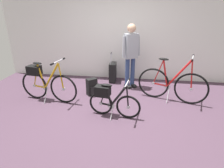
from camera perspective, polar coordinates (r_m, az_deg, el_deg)
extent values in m
plane|color=#473342|center=(3.80, -1.51, -9.35)|extent=(6.77, 6.77, 0.00)
cube|color=white|center=(5.48, 2.27, 15.95)|extent=(6.77, 0.10, 2.79)
torus|color=black|center=(3.60, 4.92, -6.95)|extent=(0.48, 0.11, 0.47)
cylinder|color=#B7B7BC|center=(3.60, 4.92, -6.95)|extent=(0.07, 0.06, 0.06)
torus|color=black|center=(3.73, -3.37, -5.84)|extent=(0.48, 0.11, 0.47)
cylinder|color=#B7B7BC|center=(3.73, -3.37, -5.84)|extent=(0.07, 0.06, 0.06)
cylinder|color=black|center=(3.70, -1.84, -6.13)|extent=(0.21, 0.06, 0.05)
cylinder|color=black|center=(3.54, 1.99, -3.62)|extent=(0.33, 0.09, 0.46)
cylinder|color=black|center=(3.60, -0.97, -3.60)|extent=(0.13, 0.05, 0.40)
cylinder|color=black|center=(3.70, -1.84, -6.13)|extent=(0.21, 0.05, 0.04)
cylinder|color=black|center=(3.51, 4.68, -3.85)|extent=(0.08, 0.04, 0.43)
cylinder|color=black|center=(3.63, -2.54, -3.31)|extent=(0.14, 0.04, 0.39)
ellipsoid|color=black|center=(3.52, -1.67, -0.35)|extent=(0.23, 0.12, 0.05)
cylinder|color=#B7B7BC|center=(3.42, 4.44, -0.28)|extent=(0.03, 0.03, 0.04)
cylinder|color=#B7B7BC|center=(3.41, 4.45, 0.03)|extent=(0.09, 0.44, 0.03)
cylinder|color=black|center=(3.21, 3.65, -1.39)|extent=(0.05, 0.09, 0.04)
cylinder|color=black|center=(3.61, 5.17, 1.29)|extent=(0.05, 0.09, 0.04)
cylinder|color=#B7B7BC|center=(3.68, -0.29, -6.43)|extent=(0.14, 0.03, 0.14)
cylinder|color=#B7B7BC|center=(3.65, -0.11, -8.79)|extent=(0.04, 0.19, 0.22)
cube|color=black|center=(3.60, -2.81, -2.09)|extent=(0.31, 0.24, 0.20)
torus|color=black|center=(4.26, -14.41, -1.53)|extent=(0.65, 0.14, 0.65)
cylinder|color=#B7B7BC|center=(4.26, -14.41, -1.53)|extent=(0.07, 0.06, 0.06)
torus|color=black|center=(4.68, -22.31, -0.41)|extent=(0.65, 0.14, 0.65)
cylinder|color=#B7B7BC|center=(4.68, -22.31, -0.41)|extent=(0.07, 0.06, 0.06)
cylinder|color=#BF8C14|center=(4.59, -20.91, -0.70)|extent=(0.29, 0.08, 0.05)
cylinder|color=#BF8C14|center=(4.30, -17.77, 2.36)|extent=(0.44, 0.11, 0.62)
cylinder|color=#BF8C14|center=(4.46, -20.51, 2.25)|extent=(0.16, 0.06, 0.54)
cylinder|color=#BF8C14|center=(4.59, -20.91, -0.70)|extent=(0.29, 0.07, 0.04)
cylinder|color=#BF8C14|center=(4.17, -15.13, 2.19)|extent=(0.09, 0.04, 0.59)
cylinder|color=#BF8C14|center=(4.54, -21.97, 2.50)|extent=(0.19, 0.05, 0.53)
ellipsoid|color=black|center=(4.41, -21.63, 5.83)|extent=(0.23, 0.12, 0.05)
cylinder|color=#B7B7BC|center=(4.10, -15.93, 6.33)|extent=(0.03, 0.03, 0.04)
cylinder|color=#B7B7BC|center=(4.09, -15.95, 6.60)|extent=(0.09, 0.44, 0.03)
cylinder|color=black|center=(3.92, -17.63, 5.73)|extent=(0.05, 0.09, 0.04)
cylinder|color=black|center=(4.27, -14.41, 7.39)|extent=(0.05, 0.09, 0.04)
cylinder|color=#B7B7BC|center=(4.51, -19.45, -1.01)|extent=(0.14, 0.04, 0.14)
cylinder|color=#B7B7BC|center=(4.48, -19.30, -3.42)|extent=(0.04, 0.19, 0.30)
cube|color=black|center=(4.52, -22.39, 3.87)|extent=(0.31, 0.24, 0.20)
torus|color=black|center=(4.40, 22.72, -1.40)|extent=(0.69, 0.24, 0.71)
cylinder|color=#B7B7BC|center=(4.40, 22.72, -1.40)|extent=(0.07, 0.07, 0.06)
torus|color=black|center=(4.48, 12.33, 0.27)|extent=(0.69, 0.24, 0.71)
cylinder|color=#B7B7BC|center=(4.48, 12.33, 0.27)|extent=(0.07, 0.07, 0.06)
cylinder|color=red|center=(4.46, 14.26, -0.15)|extent=(0.31, 0.12, 0.05)
cylinder|color=red|center=(4.31, 19.55, 3.01)|extent=(0.47, 0.18, 0.68)
cylinder|color=red|center=(4.35, 15.76, 3.14)|extent=(0.17, 0.08, 0.59)
cylinder|color=red|center=(4.46, 14.26, -0.15)|extent=(0.31, 0.11, 0.04)
cylinder|color=red|center=(4.29, 22.91, 2.60)|extent=(0.10, 0.05, 0.64)
cylinder|color=red|center=(4.37, 13.77, 3.55)|extent=(0.20, 0.08, 0.58)
ellipsoid|color=black|center=(4.27, 15.33, 7.25)|extent=(0.24, 0.15, 0.05)
cylinder|color=#B7B7BC|center=(4.20, 23.15, 7.03)|extent=(0.03, 0.03, 0.04)
cylinder|color=#B7B7BC|center=(4.20, 23.19, 7.30)|extent=(0.15, 0.43, 0.03)
cylinder|color=black|center=(3.99, 23.02, 6.60)|extent=(0.06, 0.10, 0.04)
cylinder|color=black|center=(4.41, 23.34, 7.93)|extent=(0.06, 0.10, 0.04)
cylinder|color=#B7B7BC|center=(4.44, 16.20, -0.57)|extent=(0.14, 0.05, 0.14)
cylinder|color=#B7B7BC|center=(4.42, 16.50, -3.23)|extent=(0.07, 0.19, 0.33)
cylinder|color=navy|center=(4.96, 4.62, 3.33)|extent=(0.11, 0.11, 0.79)
cube|color=black|center=(5.05, 4.77, -0.69)|extent=(0.20, 0.25, 0.07)
cylinder|color=navy|center=(5.04, 6.22, 3.56)|extent=(0.11, 0.11, 0.79)
cube|color=black|center=(5.12, 6.34, -0.40)|extent=(0.20, 0.25, 0.07)
cube|color=#999EA8|center=(4.82, 5.73, 11.31)|extent=(0.38, 0.34, 0.61)
cylinder|color=#999EA8|center=(4.71, 3.55, 11.13)|extent=(0.07, 0.11, 0.51)
cylinder|color=#999EA8|center=(4.91, 7.99, 11.42)|extent=(0.13, 0.11, 0.51)
sphere|color=tan|center=(4.76, 5.93, 16.39)|extent=(0.21, 0.21, 0.21)
cube|color=black|center=(5.37, 0.22, 3.62)|extent=(0.19, 0.36, 0.52)
cylinder|color=#B7B7BC|center=(5.15, -0.42, 7.45)|extent=(0.02, 0.02, 0.28)
cylinder|color=#B7B7BC|center=(5.37, -0.11, 8.07)|extent=(0.02, 0.02, 0.28)
cylinder|color=black|center=(5.23, -0.27, 9.25)|extent=(0.02, 0.23, 0.02)
cylinder|color=black|center=(5.34, 0.64, 0.52)|extent=(0.04, 0.02, 0.04)
cylinder|color=black|center=(5.57, 0.92, 1.46)|extent=(0.04, 0.02, 0.04)
cube|color=black|center=(4.59, -6.11, -0.81)|extent=(0.28, 0.27, 0.41)
cube|color=black|center=(4.54, -5.55, -1.91)|extent=(0.15, 0.13, 0.18)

